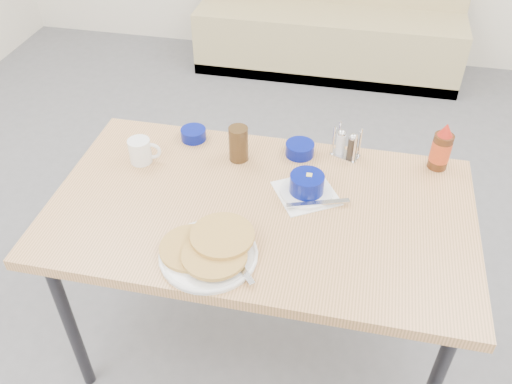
% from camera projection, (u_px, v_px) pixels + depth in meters
% --- Properties ---
extents(booth_bench, '(1.90, 0.56, 1.22)m').
position_uv_depth(booth_bench, '(330.00, 22.00, 3.95)').
color(booth_bench, tan).
rests_on(booth_bench, ground).
extents(dining_table, '(1.40, 0.80, 0.76)m').
position_uv_depth(dining_table, '(260.00, 219.00, 1.83)').
color(dining_table, tan).
rests_on(dining_table, ground).
extents(pancake_plate, '(0.31, 0.30, 0.05)m').
position_uv_depth(pancake_plate, '(209.00, 250.00, 1.61)').
color(pancake_plate, white).
rests_on(pancake_plate, dining_table).
extents(coffee_mug, '(0.12, 0.08, 0.09)m').
position_uv_depth(coffee_mug, '(141.00, 151.00, 1.95)').
color(coffee_mug, white).
rests_on(coffee_mug, dining_table).
extents(grits_setting, '(0.28, 0.26, 0.08)m').
position_uv_depth(grits_setting, '(307.00, 186.00, 1.82)').
color(grits_setting, white).
rests_on(grits_setting, dining_table).
extents(creamer_bowl, '(0.10, 0.10, 0.04)m').
position_uv_depth(creamer_bowl, '(193.00, 134.00, 2.08)').
color(creamer_bowl, '#041070').
rests_on(creamer_bowl, dining_table).
extents(butter_bowl, '(0.11, 0.11, 0.05)m').
position_uv_depth(butter_bowl, '(300.00, 149.00, 2.00)').
color(butter_bowl, '#041070').
rests_on(butter_bowl, dining_table).
extents(amber_tumbler, '(0.09, 0.09, 0.13)m').
position_uv_depth(amber_tumbler, '(238.00, 144.00, 1.95)').
color(amber_tumbler, '#3B2713').
rests_on(amber_tumbler, dining_table).
extents(condiment_caddy, '(0.12, 0.09, 0.12)m').
position_uv_depth(condiment_caddy, '(346.00, 146.00, 1.98)').
color(condiment_caddy, silver).
rests_on(condiment_caddy, dining_table).
extents(syrup_bottle, '(0.07, 0.07, 0.18)m').
position_uv_depth(syrup_bottle, '(441.00, 149.00, 1.91)').
color(syrup_bottle, '#47230F').
rests_on(syrup_bottle, dining_table).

